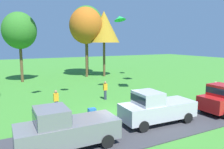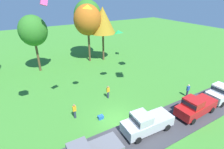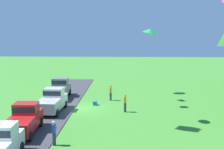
% 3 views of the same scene
% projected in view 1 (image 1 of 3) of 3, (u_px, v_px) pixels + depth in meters
% --- Properties ---
extents(ground_plane, '(120.00, 120.00, 0.00)m').
position_uv_depth(ground_plane, '(115.00, 115.00, 15.88)').
color(ground_plane, '#3D842D').
extents(pavement_strip, '(36.00, 4.40, 0.06)m').
position_uv_depth(pavement_strip, '(138.00, 129.00, 13.30)').
color(pavement_strip, '#38383D').
rests_on(pavement_strip, ground).
extents(car_pickup_far_end, '(5.02, 2.09, 2.14)m').
position_uv_depth(car_pickup_far_end, '(64.00, 128.00, 10.68)').
color(car_pickup_far_end, slate).
rests_on(car_pickup_far_end, ground).
extents(car_pickup_by_flagpole, '(5.08, 2.22, 2.14)m').
position_uv_depth(car_pickup_by_flagpole, '(155.00, 107.00, 14.07)').
color(car_pickup_by_flagpole, '#B7B7BC').
rests_on(car_pickup_by_flagpole, ground).
extents(person_beside_suv, '(0.36, 0.24, 1.71)m').
position_uv_depth(person_beside_suv, '(215.00, 90.00, 19.98)').
color(person_beside_suv, '#2D334C').
rests_on(person_beside_suv, ground).
extents(person_watching_sky, '(0.36, 0.24, 1.71)m').
position_uv_depth(person_watching_sky, '(105.00, 90.00, 20.07)').
color(person_watching_sky, '#2D334C').
rests_on(person_watching_sky, ground).
extents(person_on_lawn, '(0.36, 0.24, 1.71)m').
position_uv_depth(person_on_lawn, '(56.00, 101.00, 16.40)').
color(person_on_lawn, '#2D334C').
rests_on(person_on_lawn, ground).
extents(tree_far_right, '(4.31, 4.31, 9.11)m').
position_uv_depth(tree_far_right, '(19.00, 31.00, 28.14)').
color(tree_far_right, brown).
rests_on(tree_far_right, ground).
extents(tree_right_of_center, '(4.91, 4.91, 10.37)m').
position_uv_depth(tree_right_of_center, '(86.00, 26.00, 32.25)').
color(tree_right_of_center, brown).
rests_on(tree_right_of_center, ground).
extents(tree_center_back, '(5.20, 5.20, 10.98)m').
position_uv_depth(tree_center_back, '(87.00, 24.00, 34.83)').
color(tree_center_back, brown).
rests_on(tree_center_back, ground).
extents(tree_far_left, '(4.67, 4.67, 9.87)m').
position_uv_depth(tree_far_left, '(104.00, 27.00, 32.81)').
color(tree_far_left, brown).
rests_on(tree_far_left, ground).
extents(cooler_box, '(0.56, 0.40, 0.40)m').
position_uv_depth(cooler_box, '(92.00, 111.00, 16.21)').
color(cooler_box, blue).
rests_on(cooler_box, ground).
extents(kite_delta_near_flag, '(1.38, 1.44, 0.72)m').
position_uv_depth(kite_delta_near_flag, '(120.00, 18.00, 22.06)').
color(kite_delta_near_flag, green).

